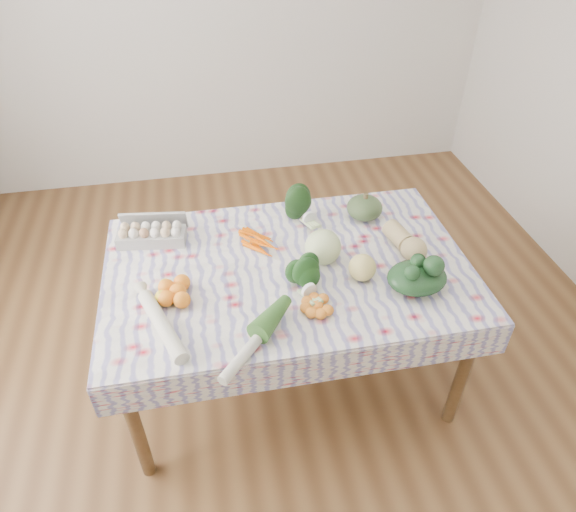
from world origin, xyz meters
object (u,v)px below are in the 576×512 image
Objects in this scene: cabbage at (323,247)px; grapefruit at (362,268)px; butternut_squash at (406,240)px; dining_table at (288,279)px; kabocha_squash at (365,208)px; egg_carton at (151,235)px.

grapefruit is at bearing -45.87° from cabbage.
butternut_squash is at bearing 30.87° from grapefruit.
butternut_squash is at bearing 1.20° from dining_table.
cabbage is at bearing 0.99° from dining_table.
kabocha_squash is at bearing 46.07° from cabbage.
grapefruit is at bearing -25.29° from dining_table.
cabbage is 0.21m from grapefruit.
egg_carton is 1.07m from kabocha_squash.
kabocha_squash is at bearing 97.95° from butternut_squash.
kabocha_squash is at bearing 34.09° from dining_table.
butternut_squash is at bearing -6.00° from egg_carton.
dining_table is 13.15× the size of grapefruit.
dining_table is 0.57m from kabocha_squash.
egg_carton reaches higher than dining_table.
kabocha_squash reaches higher than egg_carton.
kabocha_squash and butternut_squash have the same top height.
grapefruit is at bearing -160.91° from butternut_squash.
egg_carton is at bearing 154.01° from dining_table.
cabbage reaches higher than dining_table.
grapefruit is at bearing -108.70° from kabocha_squash.
cabbage is 0.40m from butternut_squash.
kabocha_squash is 0.48m from grapefruit.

